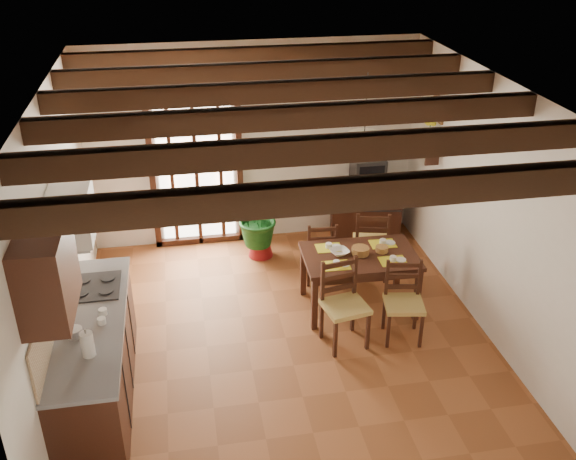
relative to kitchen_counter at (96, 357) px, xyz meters
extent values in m
plane|color=brown|center=(1.96, 0.60, -0.47)|extent=(5.00, 5.00, 0.00)
cube|color=silver|center=(1.96, 3.10, 0.93)|extent=(4.50, 0.02, 2.80)
cube|color=silver|center=(1.96, -1.90, 0.93)|extent=(4.50, 0.02, 2.80)
cube|color=silver|center=(-0.29, 0.60, 0.93)|extent=(0.02, 5.00, 2.80)
cube|color=silver|center=(4.21, 0.60, 0.93)|extent=(0.02, 5.00, 2.80)
cube|color=white|center=(1.96, 0.60, 2.33)|extent=(4.50, 5.00, 0.02)
cube|color=black|center=(1.96, -1.50, 2.22)|extent=(4.50, 0.14, 0.20)
cube|color=black|center=(1.96, -0.66, 2.22)|extent=(4.50, 0.14, 0.20)
cube|color=black|center=(1.96, 0.18, 2.22)|extent=(4.50, 0.14, 0.20)
cube|color=black|center=(1.96, 1.02, 2.22)|extent=(4.50, 0.14, 0.20)
cube|color=black|center=(1.96, 1.86, 2.22)|extent=(4.50, 0.14, 0.20)
cube|color=black|center=(1.96, 2.70, 2.22)|extent=(4.50, 0.14, 0.20)
cube|color=white|center=(1.16, 3.09, 0.63)|extent=(1.01, 0.02, 2.11)
cube|color=#321810|center=(1.16, 3.04, 1.77)|extent=(1.26, 0.10, 0.08)
cube|color=#321810|center=(0.57, 3.04, 0.63)|extent=(0.08, 0.10, 2.28)
cube|color=#321810|center=(1.75, 3.04, 0.63)|extent=(0.08, 0.10, 2.28)
cube|color=#321810|center=(1.16, 3.02, 0.63)|extent=(1.01, 0.03, 2.02)
cube|color=#321810|center=(0.01, 0.00, -0.03)|extent=(0.60, 2.20, 0.88)
cube|color=slate|center=(0.01, 0.00, 0.43)|extent=(0.64, 2.25, 0.04)
cube|color=tan|center=(-0.28, 0.00, 0.66)|extent=(0.02, 2.20, 0.50)
cube|color=#321810|center=(-0.12, -0.70, 1.38)|extent=(0.35, 0.80, 0.70)
cube|color=white|center=(-0.09, 0.55, 1.28)|extent=(0.38, 0.60, 0.50)
cube|color=silver|center=(-0.09, 0.55, 1.01)|extent=(0.32, 0.55, 0.04)
cube|color=black|center=(0.01, 0.55, 0.45)|extent=(0.50, 0.55, 0.02)
cylinder|color=white|center=(0.06, -0.55, 0.56)|extent=(0.11, 0.11, 0.24)
cylinder|color=silver|center=(-0.09, -0.25, 0.48)|extent=(0.14, 0.14, 0.10)
cube|color=#381B12|center=(2.92, 1.07, 0.22)|extent=(1.34, 0.88, 0.05)
cube|color=#381B12|center=(2.92, 1.07, 0.15)|extent=(1.20, 0.79, 0.09)
cube|color=#381B12|center=(3.53, 1.42, -0.14)|extent=(0.07, 0.07, 0.67)
cube|color=#381B12|center=(2.33, 1.45, -0.14)|extent=(0.07, 0.07, 0.67)
cube|color=#381B12|center=(3.51, 0.69, -0.14)|extent=(0.07, 0.07, 0.67)
cube|color=#381B12|center=(2.31, 0.72, -0.14)|extent=(0.07, 0.07, 0.67)
cube|color=tan|center=(2.57, 0.40, 0.01)|extent=(0.52, 0.51, 0.05)
cube|color=#321810|center=(2.54, 0.57, 0.25)|extent=(0.45, 0.12, 0.49)
cube|color=#321810|center=(2.57, 0.40, -0.23)|extent=(0.50, 0.48, 0.48)
cube|color=tan|center=(3.23, 0.38, -0.03)|extent=(0.48, 0.46, 0.05)
cube|color=#321810|center=(3.26, 0.54, 0.20)|extent=(0.42, 0.11, 0.46)
cube|color=#321810|center=(3.23, 0.38, -0.25)|extent=(0.46, 0.44, 0.45)
cube|color=tan|center=(2.61, 1.77, -0.05)|extent=(0.42, 0.40, 0.05)
cube|color=#321810|center=(2.60, 1.61, 0.16)|extent=(0.40, 0.06, 0.43)
cube|color=#321810|center=(2.61, 1.77, -0.26)|extent=(0.40, 0.38, 0.42)
cube|color=tan|center=(3.27, 1.75, 0.01)|extent=(0.53, 0.52, 0.05)
cube|color=#321810|center=(3.22, 1.57, 0.25)|extent=(0.44, 0.14, 0.49)
cube|color=#321810|center=(3.27, 1.75, -0.23)|extent=(0.51, 0.49, 0.48)
cube|color=yellow|center=(2.59, 0.87, 0.20)|extent=(0.30, 0.23, 0.01)
cube|color=yellow|center=(3.25, 0.87, 0.20)|extent=(0.30, 0.23, 0.01)
cube|color=yellow|center=(2.59, 1.28, 0.20)|extent=(0.30, 0.23, 0.01)
cube|color=yellow|center=(3.25, 1.28, 0.20)|extent=(0.30, 0.23, 0.01)
cylinder|color=olive|center=(2.92, 1.07, 0.25)|extent=(0.21, 0.21, 0.08)
imported|color=white|center=(2.68, 1.13, 0.27)|extent=(0.26, 0.26, 0.05)
cube|color=#321810|center=(3.51, 2.83, -0.06)|extent=(1.04, 0.61, 0.83)
cube|color=black|center=(3.51, 2.83, 0.55)|extent=(0.44, 0.40, 0.37)
cube|color=black|center=(3.51, 2.63, 0.55)|extent=(0.35, 0.03, 0.28)
cube|color=white|center=(3.46, 3.08, 1.28)|extent=(0.25, 0.03, 0.32)
cone|color=maroon|center=(1.94, 2.50, -0.36)|extent=(0.34, 0.34, 0.21)
imported|color=#144C19|center=(1.94, 2.50, 0.10)|extent=(2.06, 1.79, 2.19)
cube|color=#321810|center=(4.10, 2.20, 1.08)|extent=(0.20, 0.42, 0.03)
cube|color=#321810|center=(4.10, 2.03, 0.99)|extent=(0.18, 0.03, 0.18)
cube|color=#321810|center=(4.10, 2.37, 0.99)|extent=(0.18, 0.03, 0.18)
imported|color=#B2BFB2|center=(4.10, 2.20, 1.18)|extent=(0.15, 0.15, 0.15)
sphere|color=yellow|center=(4.10, 2.20, 1.39)|extent=(0.14, 0.14, 0.14)
cylinder|color=#144C19|center=(4.10, 2.20, 1.24)|extent=(0.01, 0.01, 0.28)
cube|color=brown|center=(4.18, 2.20, 1.58)|extent=(0.03, 0.32, 0.32)
cube|color=#C3B292|center=(4.17, 2.20, 1.58)|extent=(0.01, 0.26, 0.26)
cylinder|color=black|center=(2.92, 1.17, 1.98)|extent=(0.01, 0.01, 0.70)
cone|color=beige|center=(2.92, 1.17, 1.61)|extent=(0.36, 0.36, 0.14)
sphere|color=#FFD88C|center=(2.92, 1.17, 1.53)|extent=(0.09, 0.09, 0.09)
camera|label=1|loc=(0.95, -5.14, 3.91)|focal=40.00mm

